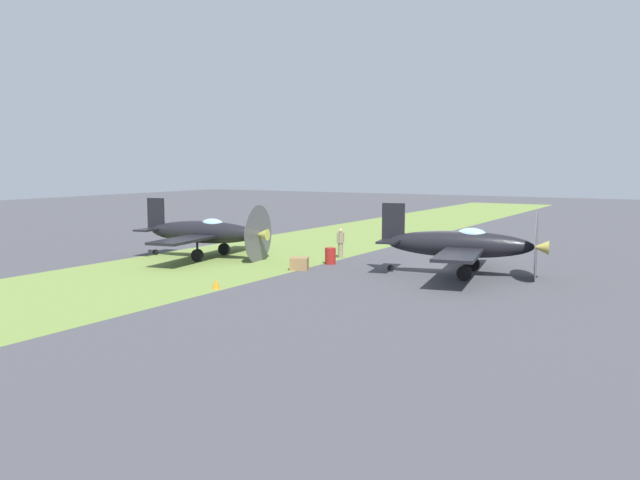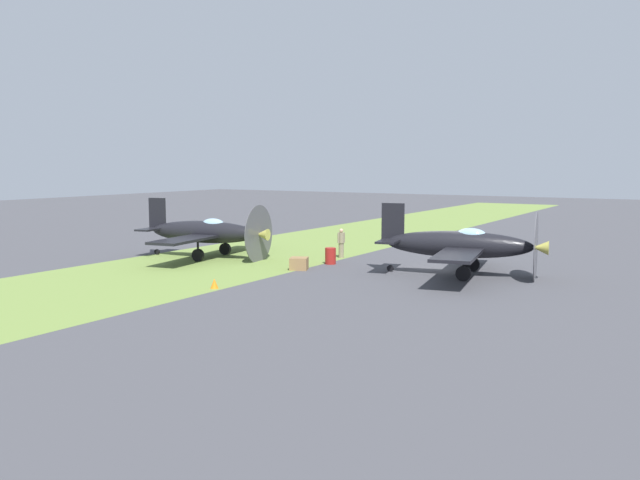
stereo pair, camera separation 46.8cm
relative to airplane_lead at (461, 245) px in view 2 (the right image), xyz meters
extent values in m
plane|color=#424247|center=(-1.04, -1.26, -1.54)|extent=(160.00, 160.00, 0.00)
cube|color=olive|center=(-1.04, -13.31, -1.54)|extent=(120.00, 11.00, 0.01)
ellipsoid|color=black|center=(0.03, -0.16, 0.01)|extent=(2.63, 7.38, 1.32)
cube|color=black|center=(-0.05, 0.26, -0.15)|extent=(10.42, 3.65, 0.15)
cube|color=black|center=(0.63, -3.42, 0.97)|extent=(0.32, 1.17, 2.03)
cube|color=black|center=(0.63, -3.42, 0.11)|extent=(3.54, 1.57, 0.11)
cone|color=#B7B24C|center=(-0.68, 3.67, 0.01)|extent=(0.81, 0.86, 0.68)
cylinder|color=#4C4C51|center=(-0.64, 3.46, 0.01)|extent=(3.37, 0.66, 3.42)
ellipsoid|color=#8CB2C6|center=(-0.09, 0.47, 0.47)|extent=(1.01, 1.61, 0.75)
cylinder|color=black|center=(-1.59, 0.08, -1.18)|extent=(0.36, 0.76, 0.73)
cylinder|color=black|center=(-1.59, 0.08, -0.67)|extent=(0.13, 0.13, 1.03)
cylinder|color=black|center=(1.46, 0.64, -1.18)|extent=(0.36, 0.76, 0.73)
cylinder|color=black|center=(1.46, 0.64, -0.67)|extent=(0.13, 0.13, 1.03)
cylinder|color=black|center=(0.65, -3.53, -1.37)|extent=(0.19, 0.36, 0.34)
ellipsoid|color=black|center=(1.54, -15.16, -0.02)|extent=(2.36, 7.24, 1.30)
cube|color=black|center=(1.48, -14.75, -0.18)|extent=(10.22, 3.28, 0.15)
cube|color=black|center=(2.03, -18.38, 0.92)|extent=(0.28, 1.16, 1.99)
cube|color=black|center=(2.03, -18.38, 0.08)|extent=(3.46, 1.44, 0.10)
cone|color=#B7B24C|center=(0.96, -11.38, -0.02)|extent=(0.77, 0.83, 0.67)
cylinder|color=#4C4C51|center=(0.99, -11.59, -0.02)|extent=(3.32, 0.55, 3.35)
ellipsoid|color=#8CB2C6|center=(1.44, -14.54, 0.43)|extent=(0.95, 1.56, 0.73)
cylinder|color=black|center=(-0.04, -14.87, -1.19)|extent=(0.34, 0.74, 0.71)
cylinder|color=black|center=(-0.04, -14.87, -0.68)|extent=(0.13, 0.13, 1.01)
cylinder|color=black|center=(2.96, -14.42, -1.19)|extent=(0.34, 0.74, 0.71)
cylinder|color=black|center=(2.96, -14.42, -0.68)|extent=(0.13, 0.13, 1.01)
cylinder|color=black|center=(2.04, -18.48, -1.38)|extent=(0.17, 0.35, 0.34)
cylinder|color=#847A5B|center=(-2.49, -8.17, -1.10)|extent=(0.30, 0.30, 0.88)
cylinder|color=#847A5B|center=(-2.49, -8.17, -0.35)|extent=(0.38, 0.38, 0.62)
sphere|color=tan|center=(-2.49, -8.17, 0.07)|extent=(0.23, 0.23, 0.23)
cylinder|color=#847A5B|center=(-2.74, -8.12, -0.35)|extent=(0.11, 0.11, 0.59)
cylinder|color=#847A5B|center=(-2.23, -8.21, -0.35)|extent=(0.11, 0.11, 0.59)
cylinder|color=maroon|center=(-0.02, -7.47, -1.09)|extent=(0.60, 0.60, 0.90)
cube|color=olive|center=(2.53, -7.90, -1.22)|extent=(1.19, 1.19, 0.64)
cone|color=orange|center=(9.00, -8.23, -1.32)|extent=(0.36, 0.36, 0.44)
camera|label=1|loc=(32.51, 10.73, 4.03)|focal=38.31mm
camera|label=2|loc=(32.27, 11.13, 4.03)|focal=38.31mm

